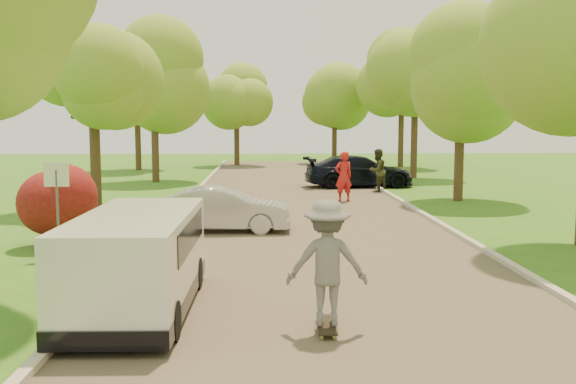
{
  "coord_description": "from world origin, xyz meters",
  "views": [
    {
      "loc": [
        -1.16,
        -10.48,
        3.1
      ],
      "look_at": [
        -0.54,
        5.61,
        1.3
      ],
      "focal_mm": 40.0,
      "sensor_mm": 36.0,
      "label": 1
    }
  ],
  "objects": [
    {
      "name": "ground",
      "position": [
        0.0,
        0.0,
        0.0
      ],
      "size": [
        100.0,
        100.0,
        0.0
      ],
      "primitive_type": "plane",
      "color": "#2F6B19",
      "rests_on": "ground"
    },
    {
      "name": "road",
      "position": [
        0.0,
        8.0,
        0.01
      ],
      "size": [
        8.0,
        60.0,
        0.01
      ],
      "primitive_type": "cube",
      "color": "#4C4438",
      "rests_on": "ground"
    },
    {
      "name": "curb_left",
      "position": [
        -4.05,
        8.0,
        0.06
      ],
      "size": [
        0.18,
        60.0,
        0.12
      ],
      "primitive_type": "cube",
      "color": "#B2AD9E",
      "rests_on": "ground"
    },
    {
      "name": "curb_right",
      "position": [
        4.05,
        8.0,
        0.06
      ],
      "size": [
        0.18,
        60.0,
        0.12
      ],
      "primitive_type": "cube",
      "color": "#B2AD9E",
      "rests_on": "ground"
    },
    {
      "name": "street_sign",
      "position": [
        -5.8,
        4.0,
        1.56
      ],
      "size": [
        0.55,
        0.06,
        2.17
      ],
      "color": "#59595E",
      "rests_on": "ground"
    },
    {
      "name": "red_shrub",
      "position": [
        -6.3,
        5.5,
        1.1
      ],
      "size": [
        1.7,
        1.7,
        1.95
      ],
      "color": "#382619",
      "rests_on": "ground"
    },
    {
      "name": "tree_l_midb",
      "position": [
        -6.81,
        12.0,
        4.59
      ],
      "size": [
        4.3,
        4.2,
        6.62
      ],
      "color": "#382619",
      "rests_on": "ground"
    },
    {
      "name": "tree_l_far",
      "position": [
        -6.39,
        22.0,
        5.47
      ],
      "size": [
        4.92,
        4.8,
        7.79
      ],
      "color": "#382619",
      "rests_on": "ground"
    },
    {
      "name": "tree_r_midb",
      "position": [
        6.6,
        14.0,
        4.88
      ],
      "size": [
        4.51,
        4.4,
        7.01
      ],
      "color": "#382619",
      "rests_on": "ground"
    },
    {
      "name": "tree_r_far",
      "position": [
        7.23,
        24.0,
        5.83
      ],
      "size": [
        5.33,
        5.2,
        8.34
      ],
      "color": "#382619",
      "rests_on": "ground"
    },
    {
      "name": "tree_bg_a",
      "position": [
        -8.78,
        30.0,
        5.31
      ],
      "size": [
        5.12,
        5.0,
        7.72
      ],
      "color": "#382619",
      "rests_on": "ground"
    },
    {
      "name": "tree_bg_b",
      "position": [
        8.22,
        32.0,
        5.54
      ],
      "size": [
        5.12,
        5.0,
        7.95
      ],
      "color": "#382619",
      "rests_on": "ground"
    },
    {
      "name": "tree_bg_c",
      "position": [
        -2.79,
        34.0,
        5.02
      ],
      "size": [
        4.92,
        4.8,
        7.33
      ],
      "color": "#382619",
      "rests_on": "ground"
    },
    {
      "name": "tree_bg_d",
      "position": [
        4.22,
        36.0,
        5.31
      ],
      "size": [
        5.12,
        5.0,
        7.72
      ],
      "color": "#382619",
      "rests_on": "ground"
    },
    {
      "name": "minivan",
      "position": [
        -3.2,
        -0.22,
        0.85
      ],
      "size": [
        1.77,
        4.36,
        1.62
      ],
      "rotation": [
        0.0,
        0.0,
        -0.02
      ],
      "color": "silver",
      "rests_on": "ground"
    },
    {
      "name": "silver_sedan",
      "position": [
        -2.3,
        7.33,
        0.62
      ],
      "size": [
        3.84,
        1.48,
        1.25
      ],
      "primitive_type": "imported",
      "rotation": [
        0.0,
        0.0,
        1.53
      ],
      "color": "#ADACB1",
      "rests_on": "ground"
    },
    {
      "name": "dark_sedan",
      "position": [
        3.3,
        19.21,
        0.74
      ],
      "size": [
        5.26,
        2.58,
        1.47
      ],
      "primitive_type": "imported",
      "rotation": [
        0.0,
        0.0,
        1.68
      ],
      "color": "black",
      "rests_on": "ground"
    },
    {
      "name": "longboard",
      "position": [
        -0.24,
        -1.36,
        0.1
      ],
      "size": [
        0.3,
        0.96,
        0.11
      ],
      "rotation": [
        0.0,
        0.0,
        3.1
      ],
      "color": "black",
      "rests_on": "ground"
    },
    {
      "name": "skateboarder",
      "position": [
        -0.24,
        -1.36,
        1.04
      ],
      "size": [
        1.22,
        0.73,
        1.84
      ],
      "primitive_type": "imported",
      "rotation": [
        0.0,
        0.0,
        3.1
      ],
      "color": "slate",
      "rests_on": "longboard"
    },
    {
      "name": "person_striped",
      "position": [
        1.9,
        13.83,
        0.97
      ],
      "size": [
        0.81,
        0.66,
        1.93
      ],
      "primitive_type": "imported",
      "rotation": [
        0.0,
        0.0,
        3.46
      ],
      "color": "red",
      "rests_on": "ground"
    },
    {
      "name": "person_olive",
      "position": [
        3.8,
        17.18,
        0.94
      ],
      "size": [
        1.15,
        1.12,
        1.87
      ],
      "primitive_type": "imported",
      "rotation": [
        0.0,
        0.0,
        3.81
      ],
      "color": "#2E2F1C",
      "rests_on": "ground"
    }
  ]
}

